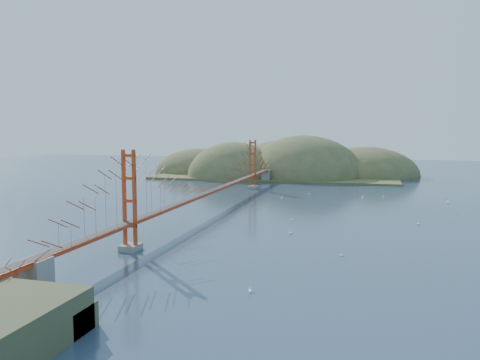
% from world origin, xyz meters
% --- Properties ---
extents(ground, '(320.00, 320.00, 0.00)m').
position_xyz_m(ground, '(0.00, 0.00, 0.00)').
color(ground, '#293B52').
rests_on(ground, ground).
extents(bridge, '(2.20, 94.40, 12.00)m').
position_xyz_m(bridge, '(0.00, 0.18, 7.01)').
color(bridge, gray).
rests_on(bridge, ground).
extents(promontory, '(9.00, 6.00, 0.24)m').
position_xyz_m(promontory, '(0.00, -48.50, 0.12)').
color(promontory, '#59544C').
rests_on(promontory, ground).
extents(fort, '(3.70, 2.30, 1.75)m').
position_xyz_m(fort, '(0.40, -47.80, 0.67)').
color(fort, brown).
rests_on(fort, ground).
extents(far_headlands, '(84.00, 58.00, 25.00)m').
position_xyz_m(far_headlands, '(2.21, 68.52, 0.00)').
color(far_headlands, olive).
rests_on(far_headlands, ground).
extents(sailboat_16, '(0.63, 0.63, 0.66)m').
position_xyz_m(sailboat_16, '(25.59, 21.27, 0.15)').
color(sailboat_16, white).
rests_on(sailboat_16, ground).
extents(sailboat_3, '(0.68, 0.68, 0.71)m').
position_xyz_m(sailboat_3, '(9.53, 16.50, 0.15)').
color(sailboat_3, white).
rests_on(sailboat_3, ground).
extents(sailboat_10, '(0.62, 0.63, 0.71)m').
position_xyz_m(sailboat_10, '(16.77, -40.00, 0.15)').
color(sailboat_10, white).
rests_on(sailboat_10, ground).
extents(sailboat_7, '(0.54, 0.49, 0.60)m').
position_xyz_m(sailboat_7, '(29.70, 23.83, 0.14)').
color(sailboat_7, white).
rests_on(sailboat_7, ground).
extents(sailboat_9, '(0.46, 0.55, 0.64)m').
position_xyz_m(sailboat_9, '(42.16, 25.89, 0.15)').
color(sailboat_9, white).
rests_on(sailboat_9, ground).
extents(sailboat_1, '(0.69, 0.69, 0.74)m').
position_xyz_m(sailboat_1, '(15.22, -6.59, 0.16)').
color(sailboat_1, white).
rests_on(sailboat_1, ground).
extents(sailboat_4, '(0.46, 0.52, 0.59)m').
position_xyz_m(sailboat_4, '(41.04, 6.93, 0.14)').
color(sailboat_4, white).
rests_on(sailboat_4, ground).
extents(sailboat_0, '(0.64, 0.65, 0.73)m').
position_xyz_m(sailboat_0, '(16.51, -16.40, 0.16)').
color(sailboat_0, white).
rests_on(sailboat_0, ground).
extents(sailboat_15, '(0.57, 0.62, 0.70)m').
position_xyz_m(sailboat_15, '(41.77, 19.27, 0.15)').
color(sailboat_15, white).
rests_on(sailboat_15, ground).
extents(sailboat_6, '(0.54, 0.54, 0.59)m').
position_xyz_m(sailboat_6, '(23.71, -26.08, 0.14)').
color(sailboat_6, white).
rests_on(sailboat_6, ground).
extents(sailboat_14, '(0.65, 0.65, 0.72)m').
position_xyz_m(sailboat_14, '(33.77, -5.28, 0.16)').
color(sailboat_14, white).
rests_on(sailboat_14, ground).
extents(sailboat_17, '(0.56, 0.52, 0.62)m').
position_xyz_m(sailboat_17, '(48.18, 32.08, 0.14)').
color(sailboat_17, white).
rests_on(sailboat_17, ground).
extents(sailboat_12, '(0.50, 0.41, 0.59)m').
position_xyz_m(sailboat_12, '(14.21, 24.13, 0.14)').
color(sailboat_12, white).
rests_on(sailboat_12, ground).
extents(sailboat_8, '(0.65, 0.65, 0.73)m').
position_xyz_m(sailboat_8, '(41.16, 17.41, 0.16)').
color(sailboat_8, white).
rests_on(sailboat_8, ground).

